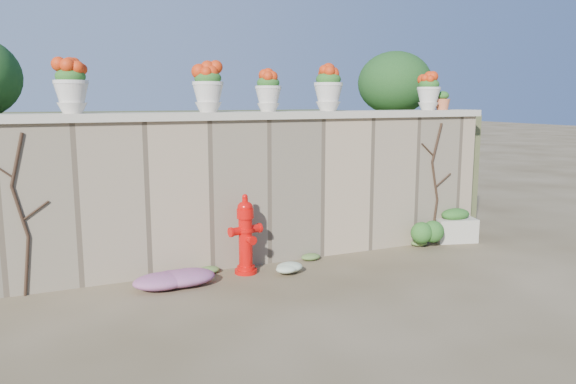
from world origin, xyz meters
name	(u,v)px	position (x,y,z in m)	size (l,w,h in m)	color
ground	(291,306)	(0.00, 0.00, 0.00)	(80.00, 80.00, 0.00)	#493B24
stone_wall	(236,193)	(0.00, 1.80, 1.00)	(8.00, 0.40, 2.00)	gray
wall_cap	(235,116)	(0.00, 1.80, 2.05)	(8.10, 0.52, 0.10)	beige
raised_fill	(180,167)	(0.00, 5.00, 1.00)	(9.00, 6.00, 2.00)	#384C23
back_shrub_right	(395,83)	(3.40, 3.00, 2.55)	(1.30, 1.30, 1.10)	#143814
vine_left	(21,212)	(-2.67, 1.58, 0.99)	(0.60, 0.04, 1.91)	black
vine_right	(435,181)	(3.23, 1.58, 0.99)	(0.60, 0.04, 1.91)	black
fire_hydrant	(246,234)	(-0.05, 1.32, 0.53)	(0.46, 0.32, 1.05)	red
planter_box	(455,226)	(3.60, 1.51, 0.25)	(0.73, 0.54, 0.54)	beige
green_shrub	(424,230)	(2.90, 1.39, 0.29)	(0.60, 0.54, 0.57)	#1E5119
magenta_clump	(176,277)	(-1.02, 1.17, 0.12)	(0.92, 0.61, 0.25)	#C527B5
white_flowers	(283,267)	(0.37, 1.05, 0.10)	(0.55, 0.44, 0.20)	white
urn_pot_1	(71,87)	(-2.04, 1.80, 2.41)	(0.40, 0.40, 0.63)	beige
urn_pot_2	(208,88)	(-0.37, 1.80, 2.41)	(0.41, 0.41, 0.64)	beige
urn_pot_3	(268,91)	(0.48, 1.80, 2.38)	(0.36, 0.36, 0.56)	beige
urn_pot_4	(328,88)	(1.42, 1.80, 2.42)	(0.42, 0.42, 0.65)	beige
urn_pot_5	(429,92)	(3.20, 1.80, 2.38)	(0.37, 0.37, 0.57)	beige
terracotta_pot	(442,102)	(3.48, 1.80, 2.23)	(0.24, 0.24, 0.28)	#C7653D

